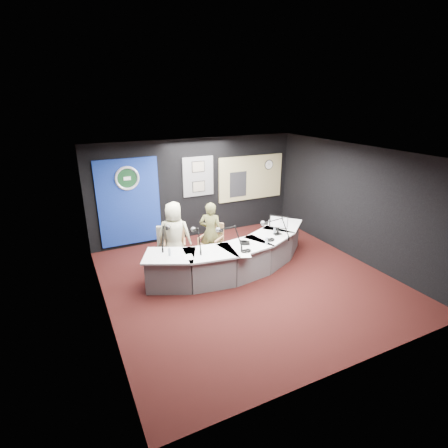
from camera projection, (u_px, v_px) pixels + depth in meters
name	position (u px, v px, depth m)	size (l,w,h in m)	color
ground	(248.00, 280.00, 7.80)	(6.00, 6.00, 0.00)	black
ceiling	(251.00, 154.00, 6.83)	(6.00, 6.00, 0.02)	silver
wall_back	(196.00, 189.00, 9.85)	(6.00, 0.02, 2.80)	black
wall_front	(358.00, 288.00, 4.78)	(6.00, 0.02, 2.80)	black
wall_left	(100.00, 246.00, 6.09)	(0.02, 6.00, 2.80)	black
wall_right	(356.00, 203.00, 8.54)	(0.02, 6.00, 2.80)	black
broadcast_desk	(234.00, 256.00, 8.12)	(4.50, 1.90, 0.75)	silver
backdrop_panel	(129.00, 203.00, 9.10)	(1.60, 0.05, 2.30)	navy
agency_seal	(127.00, 178.00, 8.84)	(0.63, 0.63, 0.07)	silver
seal_center	(127.00, 178.00, 8.84)	(0.48, 0.48, 0.01)	#0E3418
pinboard	(198.00, 177.00, 9.72)	(0.90, 0.04, 1.10)	slate
framed_photo_upper	(198.00, 167.00, 9.60)	(0.34, 0.02, 0.27)	#7F715C
framed_photo_lower	(199.00, 187.00, 9.80)	(0.34, 0.02, 0.27)	#7F715C
booth_window_frame	(251.00, 178.00, 10.49)	(2.12, 0.06, 1.32)	tan
booth_glow	(251.00, 178.00, 10.48)	(2.00, 0.02, 1.20)	beige
equipment_rack	(238.00, 184.00, 10.33)	(0.55, 0.02, 0.75)	black
wall_clock	(269.00, 165.00, 10.59)	(0.28, 0.28, 0.01)	white
armchair_left	(175.00, 246.00, 8.25)	(0.59, 0.59, 1.04)	#A6744C
armchair_right	(211.00, 241.00, 8.52)	(0.59, 0.59, 1.06)	#A6744C
draped_jacket	(168.00, 240.00, 8.38)	(0.50, 0.10, 0.70)	slate
person_man	(174.00, 235.00, 8.15)	(0.78, 0.51, 1.61)	beige
person_woman	(211.00, 232.00, 8.44)	(0.55, 0.36, 1.52)	brown
computer_monitor	(278.00, 222.00, 8.24)	(0.39, 0.02, 0.27)	black
desk_phone	(245.00, 243.00, 7.81)	(0.19, 0.15, 0.05)	black
headphones_near	(270.00, 240.00, 8.00)	(0.21, 0.21, 0.04)	black
headphones_far	(246.00, 251.00, 7.43)	(0.21, 0.21, 0.03)	black
paper_stack	(188.00, 257.00, 7.17)	(0.19, 0.27, 0.00)	white
notepad	(245.00, 254.00, 7.29)	(0.22, 0.31, 0.00)	white
boom_mic_a	(165.00, 234.00, 7.58)	(0.42, 0.66, 0.60)	black
boom_mic_b	(197.00, 236.00, 7.45)	(0.20, 0.73, 0.60)	black
boom_mic_c	(230.00, 235.00, 7.54)	(0.42, 0.66, 0.60)	black
boom_mic_d	(276.00, 227.00, 8.00)	(0.54, 0.58, 0.60)	black
water_bottles	(230.00, 243.00, 7.65)	(2.72, 0.54, 0.18)	silver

